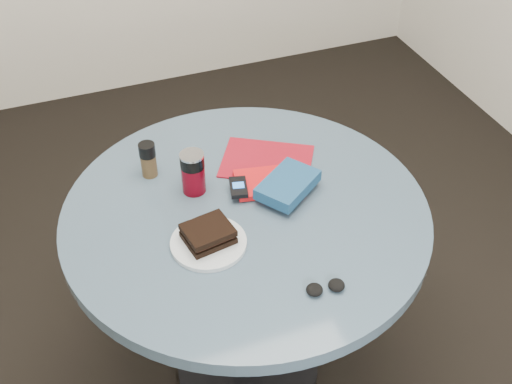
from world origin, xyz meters
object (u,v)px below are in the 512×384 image
object	(u,v)px
soda_can	(193,173)
magazine	(267,161)
table	(246,251)
mp3_player	(238,187)
plate	(209,243)
pepper_grinder	(148,159)
novel	(288,185)
headphones	(325,287)
sandwich	(208,234)
red_book	(269,182)

from	to	relation	value
soda_can	magazine	xyz separation A→B (m)	(0.24, 0.05, -0.06)
table	magazine	size ratio (longest dim) A/B	3.82
mp3_player	plate	bearing A→B (deg)	-131.02
mp3_player	soda_can	bearing A→B (deg)	150.43
plate	mp3_player	xyz separation A→B (m)	(0.14, 0.16, 0.02)
pepper_grinder	novel	xyz separation A→B (m)	(0.34, -0.22, -0.02)
soda_can	novel	size ratio (longest dim) A/B	0.72
plate	headphones	size ratio (longest dim) A/B	1.97
sandwich	pepper_grinder	size ratio (longest dim) A/B	1.24
red_book	mp3_player	size ratio (longest dim) A/B	2.08
red_book	headphones	world-z (taller)	headphones
soda_can	table	bearing A→B (deg)	-48.70
mp3_player	table	bearing A→B (deg)	-91.21
table	magazine	bearing A→B (deg)	53.11
plate	novel	size ratio (longest dim) A/B	1.12
table	pepper_grinder	size ratio (longest dim) A/B	9.29
pepper_grinder	mp3_player	world-z (taller)	pepper_grinder
plate	mp3_player	world-z (taller)	mp3_player
red_book	headphones	size ratio (longest dim) A/B	1.90
table	soda_can	bearing A→B (deg)	131.30
sandwich	magazine	world-z (taller)	sandwich
red_book	table	bearing A→B (deg)	-133.59
sandwich	soda_can	distance (m)	0.22
red_book	novel	size ratio (longest dim) A/B	1.08
plate	headphones	world-z (taller)	headphones
plate	mp3_player	bearing A→B (deg)	48.98
red_book	headphones	bearing A→B (deg)	-81.94
table	mp3_player	bearing A→B (deg)	88.79
magazine	table	bearing A→B (deg)	-96.33
headphones	novel	bearing A→B (deg)	81.82
sandwich	magazine	xyz separation A→B (m)	(0.26, 0.26, -0.03)
sandwich	novel	bearing A→B (deg)	21.37
plate	pepper_grinder	size ratio (longest dim) A/B	1.82
plate	magazine	bearing A→B (deg)	45.39
soda_can	headphones	xyz separation A→B (m)	(0.19, -0.46, -0.05)
plate	red_book	size ratio (longest dim) A/B	1.04
table	red_book	size ratio (longest dim) A/B	5.31
novel	mp3_player	bearing A→B (deg)	123.34
mp3_player	magazine	bearing A→B (deg)	40.96
soda_can	red_book	bearing A→B (deg)	-14.97
pepper_grinder	mp3_player	distance (m)	0.27
table	red_book	xyz separation A→B (m)	(0.10, 0.07, 0.18)
pepper_grinder	magazine	bearing A→B (deg)	-10.61
sandwich	novel	xyz separation A→B (m)	(0.26, 0.10, 0.00)
pepper_grinder	table	bearing A→B (deg)	-48.50
novel	mp3_player	world-z (taller)	novel
table	headphones	world-z (taller)	headphones
soda_can	novel	world-z (taller)	soda_can
sandwich	red_book	world-z (taller)	sandwich
novel	mp3_player	distance (m)	0.14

